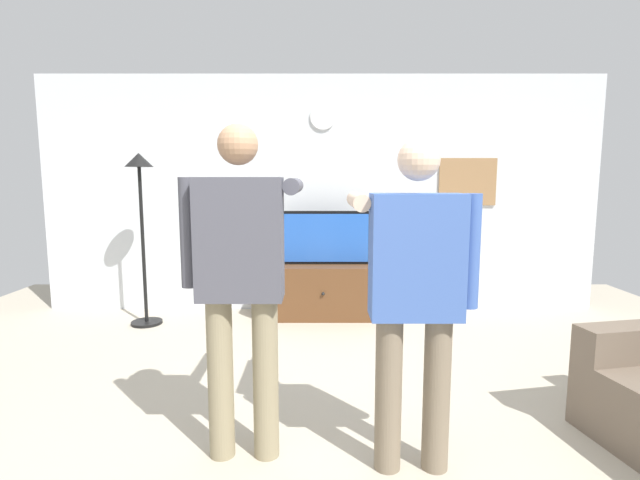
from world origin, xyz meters
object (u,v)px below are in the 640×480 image
television (321,238)px  person_standing_nearer_couch (413,286)px  framed_picture (465,182)px  person_standing_nearer_lamp (239,272)px  floor_lamp (139,203)px  tv_stand (321,291)px  wall_clock (321,117)px

television → person_standing_nearer_couch: person_standing_nearer_couch is taller
framed_picture → person_standing_nearer_lamp: (-2.11, -2.93, -0.46)m
television → floor_lamp: bearing=-170.3°
tv_stand → person_standing_nearer_couch: bearing=-80.7°
television → framed_picture: framed_picture is taller
person_standing_nearer_lamp → framed_picture: bearing=54.2°
wall_clock → framed_picture: wall_clock is taller
tv_stand → wall_clock: wall_clock is taller
wall_clock → person_standing_nearer_lamp: bearing=-98.8°
wall_clock → person_standing_nearer_lamp: size_ratio=0.16×
wall_clock → person_standing_nearer_couch: (0.45, -3.04, -1.24)m
framed_picture → wall_clock: bearing=-179.8°
television → person_standing_nearer_lamp: person_standing_nearer_lamp is taller
tv_stand → person_standing_nearer_lamp: (-0.45, -2.63, 0.74)m
television → wall_clock: wall_clock is taller
tv_stand → floor_lamp: floor_lamp is taller
television → person_standing_nearer_couch: (0.45, -2.79, 0.10)m
tv_stand → person_standing_nearer_lamp: bearing=-99.8°
tv_stand → television: 0.59m
framed_picture → person_standing_nearer_couch: framed_picture is taller
tv_stand → person_standing_nearer_lamp: person_standing_nearer_lamp is taller
person_standing_nearer_lamp → person_standing_nearer_couch: size_ratio=1.05×
television → person_standing_nearer_lamp: size_ratio=0.59×
television → wall_clock: bearing=90.0°
tv_stand → person_standing_nearer_couch: 2.87m
tv_stand → television: television is taller
tv_stand → framed_picture: (1.66, 0.30, 1.21)m
wall_clock → person_standing_nearer_lamp: wall_clock is taller
television → framed_picture: size_ratio=1.62×
tv_stand → person_standing_nearer_couch: (0.45, -2.75, 0.69)m
tv_stand → framed_picture: framed_picture is taller
tv_stand → television: size_ratio=1.23×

